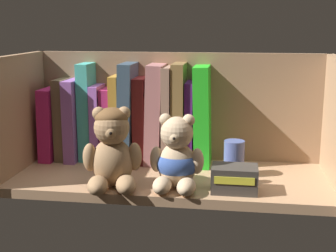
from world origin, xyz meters
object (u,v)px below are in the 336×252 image
(pillar_candle, at_px, (234,158))
(small_product_box, at_px, (234,179))
(book_9, at_px, (156,113))
(book_3, at_px, (88,111))
(book_5, at_px, (109,124))
(book_6, at_px, (118,118))
(book_10, at_px, (169,115))
(book_8, at_px, (142,119))
(book_0, at_px, (54,122))
(book_12, at_px, (190,122))
(book_7, at_px, (130,112))
(teddy_bear_larger, at_px, (112,150))
(book_13, at_px, (203,115))
(book_4, at_px, (99,122))
(book_1, at_px, (66,118))
(book_2, at_px, (77,119))
(book_11, at_px, (180,113))
(teddy_bear_smaller, at_px, (177,159))

(pillar_candle, height_order, small_product_box, pillar_candle)
(small_product_box, bearing_deg, book_9, 134.90)
(book_3, relative_size, book_5, 1.34)
(book_6, relative_size, book_10, 0.90)
(book_5, bearing_deg, book_8, 0.00)
(book_0, distance_m, book_12, 0.34)
(book_7, bearing_deg, book_10, 0.00)
(book_0, distance_m, teddy_bear_larger, 0.28)
(book_0, bearing_deg, book_12, 0.00)
(book_10, bearing_deg, book_9, -180.00)
(book_3, distance_m, teddy_bear_larger, 0.23)
(book_3, bearing_deg, book_13, 0.00)
(book_4, relative_size, book_5, 1.04)
(book_1, height_order, book_2, same)
(book_6, distance_m, teddy_bear_larger, 0.20)
(book_8, bearing_deg, book_12, 0.00)
(book_3, bearing_deg, book_11, 0.00)
(book_5, distance_m, book_6, 0.03)
(small_product_box, bearing_deg, book_3, 152.05)
(book_4, height_order, book_13, book_13)
(book_4, xyz_separation_m, book_12, (0.22, 0.00, 0.01))
(book_2, distance_m, book_6, 0.10)
(book_11, distance_m, pillar_candle, 0.18)
(book_6, distance_m, book_13, 0.20)
(book_1, xyz_separation_m, book_3, (0.06, 0.00, 0.02))
(book_4, bearing_deg, book_9, -0.00)
(book_11, xyz_separation_m, book_12, (0.03, 0.00, -0.02))
(book_8, xyz_separation_m, teddy_bear_smaller, (0.11, -0.18, -0.04))
(book_6, height_order, teddy_bear_smaller, book_6)
(book_3, height_order, book_13, book_3)
(book_9, distance_m, small_product_box, 0.28)
(book_3, height_order, book_4, book_3)
(book_4, bearing_deg, book_3, 180.00)
(book_3, xyz_separation_m, book_7, (0.10, 0.00, 0.00))
(book_3, bearing_deg, book_0, 180.00)
(book_8, bearing_deg, book_10, 0.00)
(book_1, bearing_deg, book_0, 180.00)
(teddy_bear_smaller, bearing_deg, book_4, 139.15)
(book_11, height_order, teddy_bear_smaller, book_11)
(book_13, bearing_deg, book_5, 180.00)
(pillar_candle, bearing_deg, book_6, 162.01)
(book_9, bearing_deg, pillar_candle, -25.95)
(pillar_candle, bearing_deg, book_8, 157.65)
(book_4, bearing_deg, book_10, 0.00)
(teddy_bear_smaller, xyz_separation_m, small_product_box, (0.12, -0.00, -0.03))
(book_4, bearing_deg, teddy_bear_larger, -66.83)
(book_8, height_order, book_12, book_8)
(book_8, bearing_deg, teddy_bear_larger, -96.15)
(book_8, xyz_separation_m, book_10, (0.06, 0.00, 0.01))
(book_8, xyz_separation_m, pillar_candle, (0.22, -0.09, -0.06))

